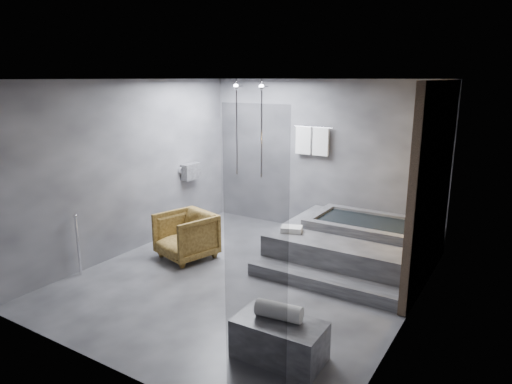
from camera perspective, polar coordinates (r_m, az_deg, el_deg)
The scene contains 7 objects.
room at distance 6.21m, azimuth 3.14°, elevation 4.00°, with size 5.00×5.04×2.82m.
tub_deck at distance 7.42m, azimuth 11.98°, elevation -6.47°, with size 2.20×2.00×0.50m, color #343437.
tub_step at distance 6.46m, azimuth 8.26°, elevation -11.03°, with size 2.20×0.36×0.18m, color #343437.
concrete_bench at distance 4.92m, azimuth 2.93°, elevation -17.95°, with size 0.92×0.51×0.42m, color #313133.
driftwood_chair at distance 7.39m, azimuth -8.73°, elevation -5.40°, with size 0.79×0.81×0.74m, color #412D10.
rolled_towel at distance 4.82m, azimuth 2.88°, elevation -14.63°, with size 0.18×0.18×0.49m, color silver.
deck_towel at distance 7.09m, azimuth 4.46°, elevation -4.66°, with size 0.32×0.23×0.08m, color silver.
Camera 1 is at (3.32, -5.13, 2.82)m, focal length 32.00 mm.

